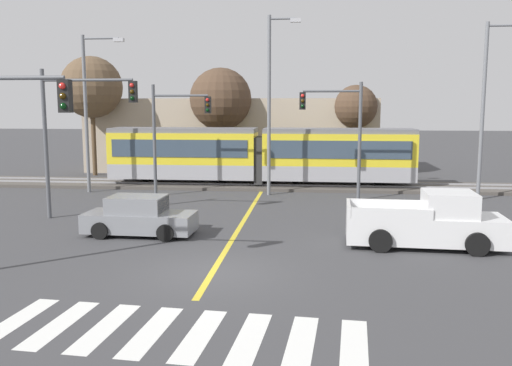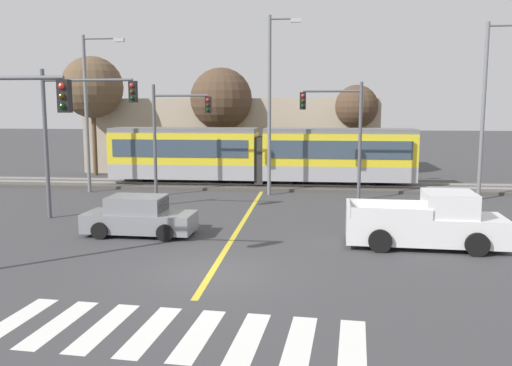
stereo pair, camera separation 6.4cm
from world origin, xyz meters
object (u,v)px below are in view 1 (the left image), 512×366
object	(u,v)px
traffic_light_far_left	(173,125)
bare_tree_west	(221,99)
bare_tree_east	(356,107)
street_lamp_east	(487,101)
traffic_light_mid_left	(75,121)
traffic_light_far_right	(340,124)
light_rail_tram	(260,154)
pickup_truck	(428,223)
street_lamp_west	(89,104)
street_lamp_centre	(271,97)
bare_tree_far_west	(92,88)
sedan_crossing	(140,217)

from	to	relation	value
traffic_light_far_left	bare_tree_west	bearing A→B (deg)	83.95
bare_tree_east	street_lamp_east	bearing A→B (deg)	-57.19
traffic_light_mid_left	traffic_light_far_right	size ratio (longest dim) A/B	1.05
light_rail_tram	street_lamp_east	world-z (taller)	street_lamp_east
traffic_light_mid_left	traffic_light_far_right	distance (m)	13.15
pickup_truck	street_lamp_west	world-z (taller)	street_lamp_west
traffic_light_far_left	street_lamp_west	bearing A→B (deg)	169.75
pickup_truck	traffic_light_far_left	world-z (taller)	traffic_light_far_left
pickup_truck	traffic_light_far_left	xyz separation A→B (m)	(-11.63, 9.75, 3.08)
street_lamp_centre	street_lamp_east	bearing A→B (deg)	-2.09
traffic_light_far_left	bare_tree_west	world-z (taller)	bare_tree_west
pickup_truck	bare_tree_far_west	size ratio (longest dim) A/B	0.65
sedan_crossing	traffic_light_far_right	distance (m)	12.38
light_rail_tram	street_lamp_west	distance (m)	10.36
light_rail_tram	traffic_light_far_right	world-z (taller)	traffic_light_far_right
light_rail_tram	pickup_truck	bearing A→B (deg)	-62.18
bare_tree_far_west	bare_tree_east	xyz separation A→B (m)	(18.58, 1.37, -1.38)
pickup_truck	street_lamp_centre	size ratio (longest dim) A/B	0.56
traffic_light_mid_left	street_lamp_west	world-z (taller)	street_lamp_west
street_lamp_west	street_lamp_centre	size ratio (longest dim) A/B	0.91
bare_tree_far_west	sedan_crossing	bearing A→B (deg)	-62.80
bare_tree_west	bare_tree_east	xyz separation A→B (m)	(9.52, 0.31, -0.56)
light_rail_tram	traffic_light_far_left	size ratio (longest dim) A/B	3.04
street_lamp_west	street_lamp_east	bearing A→B (deg)	-0.90
sedan_crossing	street_lamp_east	bearing A→B (deg)	31.78
traffic_light_mid_left	pickup_truck	bearing A→B (deg)	-13.31
bare_tree_west	traffic_light_far_right	bearing A→B (deg)	-50.83
pickup_truck	street_lamp_west	xyz separation A→B (m)	(-16.69, 10.66, 4.21)
pickup_truck	traffic_light_far_left	bearing A→B (deg)	140.05
street_lamp_centre	bare_tree_far_west	xyz separation A→B (m)	(-13.33, 7.51, 0.82)
traffic_light_far_right	traffic_light_far_left	size ratio (longest dim) A/B	1.01
traffic_light_mid_left	street_lamp_centre	bearing A→B (deg)	42.81
street_lamp_centre	bare_tree_far_west	bearing A→B (deg)	150.60
sedan_crossing	pickup_truck	distance (m)	10.68
traffic_light_far_left	sedan_crossing	bearing A→B (deg)	-83.86
traffic_light_mid_left	bare_tree_far_west	size ratio (longest dim) A/B	0.77
sedan_crossing	street_lamp_west	xyz separation A→B (m)	(-6.03, 9.97, 4.35)
street_lamp_centre	bare_tree_east	size ratio (longest dim) A/B	1.52
traffic_light_far_right	bare_tree_east	world-z (taller)	bare_tree_east
street_lamp_east	bare_tree_east	world-z (taller)	street_lamp_east
traffic_light_mid_left	sedan_crossing	bearing A→B (deg)	-36.60
pickup_truck	traffic_light_mid_left	bearing A→B (deg)	166.69
street_lamp_east	bare_tree_far_west	size ratio (longest dim) A/B	1.09
street_lamp_centre	light_rail_tram	bearing A→B (deg)	106.80
bare_tree_east	bare_tree_west	bearing A→B (deg)	-178.13
light_rail_tram	traffic_light_mid_left	bearing A→B (deg)	-123.92
light_rail_tram	bare_tree_east	size ratio (longest dim) A/B	2.88
street_lamp_west	bare_tree_far_west	distance (m)	8.24
street_lamp_east	bare_tree_west	size ratio (longest dim) A/B	1.20
bare_tree_far_west	bare_tree_east	bearing A→B (deg)	4.22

